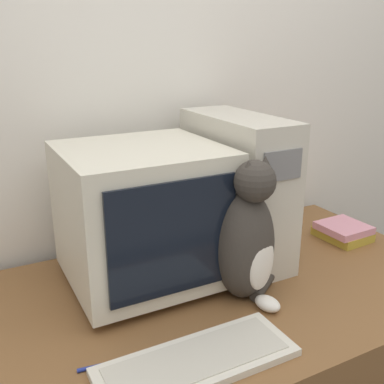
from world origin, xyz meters
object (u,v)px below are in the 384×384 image
Objects in this scene: computer_tower at (236,188)px; book_stack at (343,231)px; cat at (247,239)px; keyboard at (197,361)px; crt_monitor at (143,214)px; pen at (109,363)px.

book_stack is at bearing -11.30° from computer_tower.
computer_tower is 1.15× the size of cat.
computer_tower reaches higher than keyboard.
crt_monitor is 2.39× the size of book_stack.
computer_tower is at bearing 48.98° from keyboard.
crt_monitor is 0.43m from pen.
crt_monitor reaches higher than cat.
crt_monitor is 0.93× the size of computer_tower.
cat is 2.90× the size of pen.
pen is (-0.42, -0.09, -0.17)m from cat.
book_stack is (0.74, -0.06, -0.18)m from crt_monitor.
crt_monitor is at bearing -175.43° from computer_tower.
crt_monitor reaches higher than keyboard.
cat is at bearing 36.40° from keyboard.
cat is 0.58m from book_stack.
crt_monitor is at bearing 55.59° from pen.
crt_monitor is at bearing 121.40° from cat.
keyboard is (-0.37, -0.43, -0.22)m from computer_tower.
crt_monitor is 0.30m from cat.
computer_tower is 0.28m from cat.
crt_monitor reaches higher than book_stack.
computer_tower is (0.33, 0.03, 0.02)m from crt_monitor.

